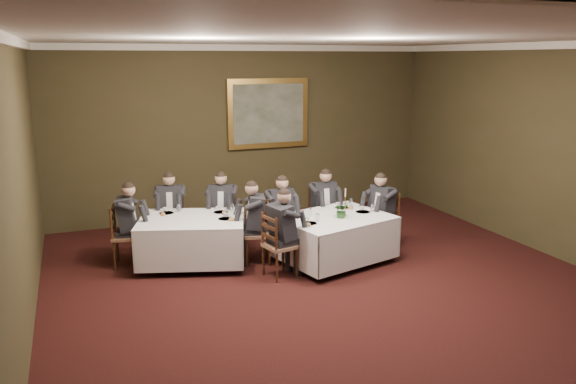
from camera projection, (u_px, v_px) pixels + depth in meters
ground at (359, 309)px, 7.45m from camera, size 10.00×10.00×0.00m
ceiling at (367, 36)px, 6.63m from camera, size 8.00×10.00×0.10m
back_wall at (246, 132)px, 11.58m from camera, size 8.00×0.10×3.50m
left_wall at (11, 211)px, 5.64m from camera, size 0.10×10.00×3.50m
crown_molding at (367, 41)px, 6.65m from camera, size 8.00×10.00×0.12m
table_main at (334, 235)px, 9.07m from camera, size 1.99×1.70×0.67m
table_second at (192, 237)px, 8.98m from camera, size 1.97×1.71×0.67m
chair_main_backleft at (280, 236)px, 9.55m from camera, size 0.46×0.44×1.00m
diner_main_backleft at (280, 224)px, 9.49m from camera, size 0.43×0.49×1.35m
chair_main_backright at (322, 227)px, 10.07m from camera, size 0.46×0.44×1.00m
diner_main_backright at (323, 215)px, 10.01m from camera, size 0.44×0.50×1.35m
chair_main_endleft at (279, 259)px, 8.50m from camera, size 0.51×0.52×1.00m
diner_main_endleft at (280, 244)px, 8.45m from camera, size 0.56×0.50×1.35m
chair_main_endright at (382, 233)px, 9.73m from camera, size 0.52×0.53×1.00m
diner_main_endright at (382, 221)px, 9.67m from camera, size 0.57×0.51×1.35m
chair_sec_backleft at (172, 231)px, 9.82m from camera, size 0.54×0.52×1.00m
diner_sec_backleft at (171, 219)px, 9.75m from camera, size 0.52×0.57×1.35m
chair_sec_backright at (223, 231)px, 9.87m from camera, size 0.58×0.57×1.00m
diner_sec_backright at (223, 218)px, 9.81m from camera, size 0.57×0.61×1.35m
chair_sec_endright at (258, 246)px, 9.08m from camera, size 0.52×0.53×1.00m
diner_sec_endright at (257, 232)px, 9.03m from camera, size 0.56×0.51×1.35m
chair_sec_endleft at (126, 248)px, 8.95m from camera, size 0.50×0.52×1.00m
diner_sec_endleft at (126, 235)px, 8.90m from camera, size 0.55×0.49×1.35m
centerpiece at (341, 210)px, 8.91m from camera, size 0.30×0.28×0.27m
candlestick at (345, 205)px, 9.05m from camera, size 0.07×0.07×0.45m
place_setting_table_main at (301, 214)px, 9.06m from camera, size 0.33×0.31×0.14m
place_setting_table_second at (169, 210)px, 9.25m from camera, size 0.33×0.31×0.14m
painting at (268, 113)px, 11.59m from camera, size 1.74×0.09×1.43m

